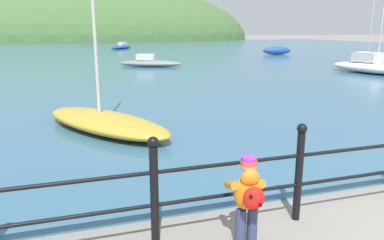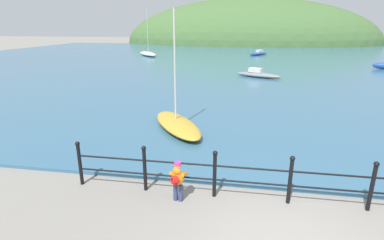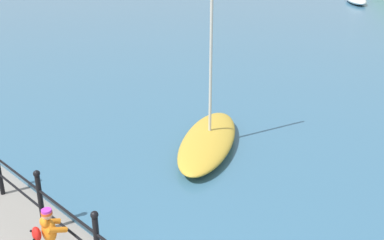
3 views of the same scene
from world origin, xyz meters
name	(u,v)px [view 1 (image 1 of 3)]	position (x,y,z in m)	size (l,w,h in m)	color
water	(119,53)	(0.00, 32.00, 0.05)	(80.00, 60.00, 0.10)	#386684
far_hillside	(94,41)	(0.00, 67.56, 0.00)	(56.93, 31.31, 19.89)	#476B38
child_in_coat	(248,194)	(-2.36, 1.15, 0.61)	(0.42, 0.55, 1.00)	navy
boat_twin_mast	(372,66)	(9.95, 12.74, 0.44)	(2.59, 4.60, 5.31)	silver
boat_far_left	(277,51)	(12.14, 25.56, 0.42)	(2.42, 1.12, 0.64)	#1E4793
boat_blue_hull	(105,121)	(-3.41, 5.94, 0.32)	(3.03, 3.83, 4.51)	gold
boat_green_fishing	(367,54)	(16.95, 20.79, 0.36)	(2.81, 4.64, 5.32)	#287551
boat_mid_harbor	(121,47)	(1.01, 37.90, 0.32)	(3.00, 3.33, 0.69)	#1E4793
boat_nearest_quay	(150,63)	(0.23, 19.09, 0.33)	(3.71, 2.42, 0.71)	gray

